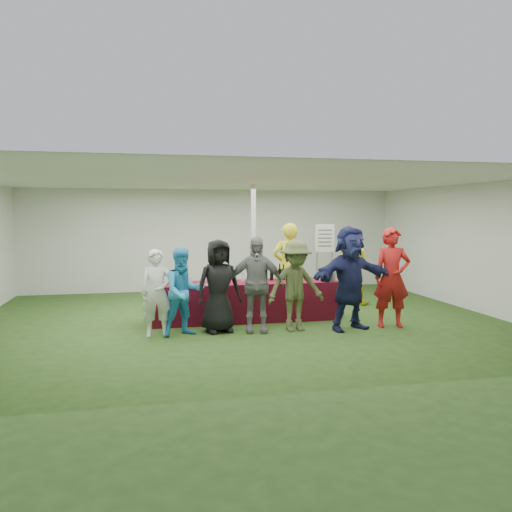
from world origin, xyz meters
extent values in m
plane|color=#284719|center=(0.00, 0.00, 0.00)|extent=(60.00, 60.00, 0.00)
plane|color=white|center=(0.00, 4.00, 1.35)|extent=(10.00, 0.00, 10.00)
plane|color=white|center=(0.00, -4.00, 1.35)|extent=(10.00, 0.00, 10.00)
plane|color=white|center=(5.00, 0.00, 1.35)|extent=(0.00, 8.00, 8.00)
plane|color=white|center=(0.00, 0.00, 2.70)|extent=(10.00, 10.00, 0.00)
cylinder|color=silver|center=(0.50, 1.20, 1.35)|extent=(0.10, 0.10, 2.70)
cube|color=#55111D|center=(0.10, 0.01, 0.38)|extent=(3.60, 0.80, 0.75)
cylinder|color=black|center=(0.40, 0.10, 0.86)|extent=(0.07, 0.07, 0.22)
cylinder|color=black|center=(0.40, 0.10, 1.01)|extent=(0.03, 0.03, 0.08)
cylinder|color=maroon|center=(0.40, 0.10, 1.06)|extent=(0.03, 0.03, 0.02)
cylinder|color=black|center=(0.54, 0.20, 0.86)|extent=(0.07, 0.07, 0.22)
cylinder|color=black|center=(0.54, 0.20, 1.01)|extent=(0.03, 0.03, 0.08)
cylinder|color=maroon|center=(0.54, 0.20, 1.06)|extent=(0.03, 0.03, 0.02)
cylinder|color=black|center=(0.64, 0.13, 0.86)|extent=(0.07, 0.07, 0.22)
cylinder|color=black|center=(0.64, 0.13, 1.01)|extent=(0.03, 0.03, 0.08)
cylinder|color=maroon|center=(0.64, 0.13, 1.06)|extent=(0.03, 0.03, 0.02)
cylinder|color=black|center=(0.82, 0.17, 0.86)|extent=(0.07, 0.07, 0.22)
cylinder|color=black|center=(0.82, 0.17, 1.01)|extent=(0.03, 0.03, 0.08)
cylinder|color=maroon|center=(0.82, 0.17, 1.06)|extent=(0.03, 0.03, 0.02)
cylinder|color=black|center=(0.88, 0.13, 0.86)|extent=(0.07, 0.07, 0.22)
cylinder|color=black|center=(0.88, 0.13, 1.01)|extent=(0.03, 0.03, 0.08)
cylinder|color=maroon|center=(0.88, 0.13, 1.06)|extent=(0.03, 0.03, 0.02)
cylinder|color=black|center=(1.07, 0.19, 0.86)|extent=(0.07, 0.07, 0.22)
cylinder|color=black|center=(1.07, 0.19, 1.01)|extent=(0.03, 0.03, 0.08)
cylinder|color=maroon|center=(1.07, 0.19, 1.06)|extent=(0.03, 0.03, 0.02)
cylinder|color=silver|center=(-1.34, -0.21, 0.75)|extent=(0.06, 0.06, 0.00)
cylinder|color=silver|center=(-1.34, -0.21, 0.79)|extent=(0.01, 0.01, 0.07)
cylinder|color=silver|center=(-1.34, -0.21, 0.87)|extent=(0.06, 0.06, 0.08)
cylinder|color=silver|center=(-0.98, -0.25, 0.75)|extent=(0.06, 0.06, 0.00)
cylinder|color=silver|center=(-0.98, -0.25, 0.79)|extent=(0.01, 0.01, 0.07)
cylinder|color=silver|center=(-0.98, -0.25, 0.87)|extent=(0.06, 0.06, 0.08)
cylinder|color=silver|center=(-0.70, -0.23, 0.75)|extent=(0.06, 0.06, 0.00)
cylinder|color=silver|center=(-0.70, -0.23, 0.79)|extent=(0.01, 0.01, 0.07)
cylinder|color=silver|center=(-0.70, -0.23, 0.87)|extent=(0.06, 0.06, 0.08)
cylinder|color=silver|center=(-0.17, -0.26, 0.75)|extent=(0.06, 0.06, 0.00)
cylinder|color=silver|center=(-0.17, -0.26, 0.79)|extent=(0.01, 0.01, 0.07)
cylinder|color=silver|center=(-0.17, -0.26, 0.87)|extent=(0.06, 0.06, 0.08)
cylinder|color=#490714|center=(-0.17, -0.26, 0.84)|extent=(0.05, 0.05, 0.02)
cylinder|color=silver|center=(0.05, 0.09, 0.85)|extent=(0.07, 0.07, 0.20)
cylinder|color=silver|center=(0.05, 0.09, 0.96)|extent=(0.03, 0.03, 0.03)
cube|color=white|center=(1.64, 0.06, 0.77)|extent=(0.25, 0.18, 0.03)
cylinder|color=slate|center=(1.72, -0.21, 0.84)|extent=(0.26, 0.26, 0.18)
cylinder|color=slate|center=(2.42, 2.51, 0.55)|extent=(0.02, 0.02, 1.10)
cylinder|color=slate|center=(2.82, 2.51, 0.55)|extent=(0.02, 0.02, 1.10)
cube|color=white|center=(2.62, 2.51, 1.45)|extent=(0.50, 0.02, 0.70)
cube|color=black|center=(2.62, 2.49, 1.65)|extent=(0.36, 0.01, 0.02)
cube|color=black|center=(2.62, 2.49, 1.55)|extent=(0.36, 0.01, 0.02)
cube|color=black|center=(2.62, 2.49, 1.45)|extent=(0.36, 0.01, 0.02)
cube|color=black|center=(2.62, 2.49, 1.35)|extent=(0.36, 0.01, 0.02)
cube|color=black|center=(2.62, 2.49, 1.25)|extent=(0.36, 0.01, 0.02)
imported|color=gold|center=(1.18, 0.81, 0.93)|extent=(0.71, 0.49, 1.87)
imported|color=yellow|center=(2.79, 1.21, 0.86)|extent=(1.05, 0.98, 1.72)
imported|color=silver|center=(-1.61, -0.91, 0.74)|extent=(0.54, 0.36, 1.48)
imported|color=#2997D3|center=(-1.17, -0.96, 0.75)|extent=(0.86, 0.75, 1.50)
imported|color=black|center=(-0.56, -0.84, 0.81)|extent=(0.88, 0.67, 1.63)
imported|color=slate|center=(0.08, -0.97, 0.84)|extent=(1.04, 0.57, 1.68)
imported|color=#454F29|center=(0.79, -1.03, 0.80)|extent=(1.09, 0.70, 1.61)
imported|color=#181C45|center=(1.75, -1.16, 0.93)|extent=(1.81, 0.99, 1.86)
imported|color=#A51715|center=(2.59, -1.11, 0.91)|extent=(0.74, 0.56, 1.82)
camera|label=1|loc=(-1.75, -9.39, 2.09)|focal=35.00mm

